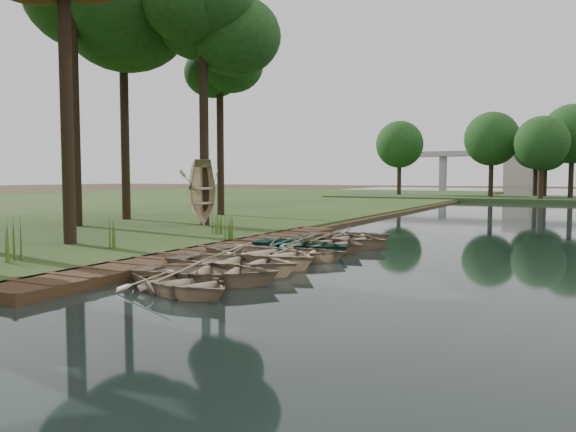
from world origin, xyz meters
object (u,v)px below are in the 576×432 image
at_px(rowboat_1, 207,269).
at_px(boardwalk, 217,251).
at_px(rowboat_0, 182,279).
at_px(stored_rowboat, 202,219).
at_px(rowboat_2, 234,259).

bearing_deg(rowboat_1, boardwalk, 14.67).
height_order(rowboat_0, stored_rowboat, stored_rowboat).
height_order(rowboat_1, stored_rowboat, stored_rowboat).
bearing_deg(rowboat_2, boardwalk, 37.16).
bearing_deg(stored_rowboat, boardwalk, -122.80).
height_order(rowboat_0, rowboat_1, rowboat_1).
height_order(rowboat_0, rowboat_2, rowboat_2).
distance_m(rowboat_2, stored_rowboat, 11.78).
bearing_deg(rowboat_1, stored_rowboat, 19.31).
bearing_deg(rowboat_2, rowboat_0, -176.22).
relative_size(rowboat_0, stored_rowboat, 0.98).
xyz_separation_m(rowboat_1, rowboat_2, (-0.23, 1.51, 0.02)).
bearing_deg(rowboat_0, stored_rowboat, 53.87).
height_order(boardwalk, stored_rowboat, stored_rowboat).
bearing_deg(stored_rowboat, rowboat_2, -122.25).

